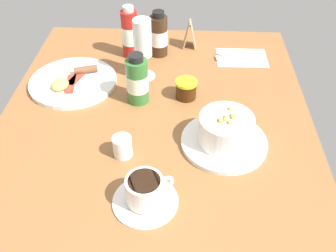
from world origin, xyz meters
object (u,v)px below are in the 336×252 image
object	(u,v)px
porridge_bowl	(225,132)
sauce_bottle_green	(137,81)
sauce_bottle_red	(130,34)
breakfast_plate	(73,82)
cutlery_setting	(240,57)
creamer_jug	(122,146)
wine_glass	(143,41)
sauce_bottle_brown	(159,35)
coffee_cup	(144,192)
jam_jar	(186,89)
menu_card	(190,34)

from	to	relation	value
porridge_bowl	sauce_bottle_green	xyz separation A→B (cm)	(16.71, 23.12, 2.74)
sauce_bottle_red	breakfast_plate	world-z (taller)	sauce_bottle_red
cutlery_setting	sauce_bottle_red	world-z (taller)	sauce_bottle_red
sauce_bottle_red	creamer_jug	bearing A→B (deg)	-175.47
wine_glass	sauce_bottle_brown	bearing A→B (deg)	-15.10
cutlery_setting	sauce_bottle_green	size ratio (longest dim) A/B	1.14
cutlery_setting	coffee_cup	size ratio (longest dim) A/B	1.20
creamer_jug	wine_glass	size ratio (longest dim) A/B	0.31
jam_jar	sauce_bottle_red	distance (cm)	29.37
porridge_bowl	breakfast_plate	bearing A→B (deg)	61.61
breakfast_plate	wine_glass	bearing A→B (deg)	-75.59
cutlery_setting	sauce_bottle_green	distance (cm)	40.03
creamer_jug	menu_card	size ratio (longest dim) A/B	0.63
coffee_cup	sauce_bottle_brown	size ratio (longest dim) A/B	0.94
coffee_cup	menu_card	size ratio (longest dim) A/B	1.53
menu_card	breakfast_plate	bearing A→B (deg)	125.08
porridge_bowl	breakfast_plate	size ratio (longest dim) A/B	0.83
sauce_bottle_green	wine_glass	bearing A→B (deg)	-2.10
cutlery_setting	sauce_bottle_red	distance (cm)	36.86
sauce_bottle_brown	menu_card	size ratio (longest dim) A/B	1.63
cutlery_setting	creamer_jug	xyz separation A→B (cm)	(-46.09, 32.42, 2.47)
cutlery_setting	coffee_cup	world-z (taller)	coffee_cup
menu_card	creamer_jug	bearing A→B (deg)	163.56
cutlery_setting	coffee_cup	distance (cm)	65.28
creamer_jug	wine_glass	xyz separation A→B (cm)	(33.83, -1.87, 9.22)
sauce_bottle_green	sauce_bottle_red	size ratio (longest dim) A/B	0.87
creamer_jug	breakfast_plate	xyz separation A→B (cm)	(28.45, 19.06, -1.85)
jam_jar	sauce_bottle_brown	size ratio (longest dim) A/B	0.41
coffee_cup	jam_jar	world-z (taller)	coffee_cup
sauce_bottle_green	menu_card	size ratio (longest dim) A/B	1.60
sauce_bottle_red	cutlery_setting	bearing A→B (deg)	-89.93
sauce_bottle_red	breakfast_plate	size ratio (longest dim) A/B	0.66
cutlery_setting	jam_jar	size ratio (longest dim) A/B	2.74
creamer_jug	sauce_bottle_red	world-z (taller)	sauce_bottle_red
jam_jar	sauce_bottle_red	xyz separation A→B (cm)	(22.27, 18.46, 5.10)
wine_glass	sauce_bottle_red	distance (cm)	14.02
creamer_jug	menu_card	world-z (taller)	menu_card
sauce_bottle_red	breakfast_plate	distance (cm)	24.41
cutlery_setting	sauce_bottle_green	world-z (taller)	sauce_bottle_green
cutlery_setting	creamer_jug	bearing A→B (deg)	144.88
creamer_jug	breakfast_plate	distance (cm)	34.30
creamer_jug	breakfast_plate	size ratio (longest dim) A/B	0.23
menu_card	wine_glass	bearing A→B (deg)	144.13
coffee_cup	wine_glass	xyz separation A→B (cm)	(47.64, 4.75, 8.86)
coffee_cup	sauce_bottle_red	bearing A→B (deg)	9.74
creamer_jug	porridge_bowl	bearing A→B (deg)	-78.73
coffee_cup	sauce_bottle_green	distance (cm)	35.96
wine_glass	coffee_cup	bearing A→B (deg)	-174.30
jam_jar	breakfast_plate	size ratio (longest dim) A/B	0.24
cutlery_setting	sauce_bottle_red	size ratio (longest dim) A/B	0.99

